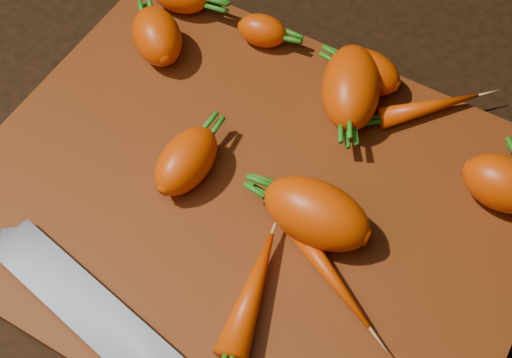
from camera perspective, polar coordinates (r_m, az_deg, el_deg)
The scene contains 13 objects.
ground at distance 0.66m, azimuth -0.44°, elevation -2.27°, with size 2.00×2.00×0.01m, color black.
cutting_board at distance 0.65m, azimuth -0.44°, elevation -1.78°, with size 0.50×0.40×0.01m, color maroon.
carrot_1 at distance 0.74m, azimuth -7.94°, elevation 11.25°, with size 0.07×0.05×0.05m, color #DC3C00.
carrot_2 at distance 0.69m, azimuth 7.61°, elevation 7.28°, with size 0.10×0.06×0.06m, color #DC3C00.
carrot_3 at distance 0.64m, azimuth -5.60°, elevation 1.46°, with size 0.08×0.04×0.04m, color #DC3C00.
carrot_4 at distance 0.71m, azimuth 8.91°, elevation 8.46°, with size 0.07×0.04×0.04m, color #DC3C00.
carrot_5 at distance 0.75m, azimuth 0.51°, elevation 11.79°, with size 0.05×0.03×0.03m, color #DC3C00.
carrot_7 at distance 0.71m, azimuth 13.71°, elevation 5.63°, with size 0.10×0.02×0.02m, color #DC3C00.
carrot_8 at distance 0.60m, azimuth 5.44°, elevation -6.93°, with size 0.13×0.02×0.02m, color #DC3C00.
carrot_9 at distance 0.58m, azimuth -0.33°, elevation -9.06°, with size 0.11×0.03×0.03m, color #DC3C00.
carrot_10 at distance 0.60m, azimuth 4.86°, elevation -2.76°, with size 0.10×0.06×0.06m, color #DC3C00.
carrot_11 at distance 0.66m, azimuth 19.11°, elevation -0.34°, with size 0.07×0.05×0.05m, color #DC3C00.
knife at distance 0.59m, azimuth -10.93°, elevation -12.22°, with size 0.37×0.10×0.02m.
Camera 1 is at (0.17, -0.28, 0.56)m, focal length 50.00 mm.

